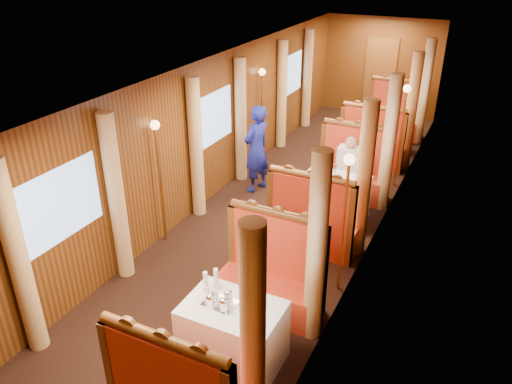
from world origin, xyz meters
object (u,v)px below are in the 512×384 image
Objects in this scene: banquette_far_fwd at (372,147)px; banquette_far_aft at (394,118)px; table_mid at (334,199)px; teapot_back at (229,298)px; teapot_left at (211,302)px; rose_vase_mid at (335,168)px; banquette_mid_aft at (352,174)px; table_far at (383,133)px; passenger at (349,163)px; fruit_plate at (249,322)px; rose_vase_far at (386,109)px; tea_tray at (220,303)px; banquette_near_aft at (272,279)px; steward at (256,149)px; teapot_right at (224,306)px; banquette_mid_fwd at (313,225)px; table_near at (233,334)px.

banquette_far_fwd and banquette_far_aft have the same top height.
table_mid is 6.90× the size of teapot_back.
banquette_far_aft is 8.13m from teapot_left.
rose_vase_mid is at bearing 153.91° from table_mid.
teapot_back is (-0.06, -4.47, 0.39)m from banquette_mid_aft.
table_mid and table_far have the same top height.
passenger is (-0.00, -0.29, 0.32)m from banquette_mid_aft.
rose_vase_far is at bearing 92.26° from fruit_plate.
tea_tray is 2.17× the size of teapot_left.
teapot_left is at bearing -91.60° from table_far.
banquette_near_aft is at bearing -90.00° from table_mid.
teapot_left is 0.48m from fruit_plate.
teapot_right is at bearing 36.67° from steward.
banquette_near_aft is 1.47m from banquette_mid_fwd.
tea_tray is at bearing 64.64° from teapot_left.
steward is at bearing 118.32° from teapot_left.
steward reaches higher than teapot_right.
rose_vase_far is at bearing -126.61° from table_far.
table_far is at bearing 90.00° from table_mid.
rose_vase_mid is (0.17, 3.62, 0.11)m from teapot_left.
banquette_far_fwd is 2.52m from rose_vase_mid.
banquette_near_aft is at bearing 44.31° from steward.
banquette_far_fwd is at bearing -90.00° from table_far.
passenger is at bearing -90.00° from banquette_far_fwd.
banquette_far_fwd is 8.80× the size of teapot_back.
teapot_left is at bearing -94.38° from banquette_mid_fwd.
table_far is 1.38× the size of passenger.
table_near is 4.51m from banquette_mid_aft.
rose_vase_far is (-0.01, 3.49, 0.55)m from table_mid.
teapot_right is 4.33m from passenger.
fruit_plate is at bearing -85.71° from table_mid.
table_mid is 3.49m from teapot_back.
teapot_right is (0.09, -0.09, 0.06)m from tea_tray.
banquette_far_fwd is at bearing 106.30° from teapot_right.
banquette_far_aft reaches higher than teapot_right.
teapot_left is 0.65× the size of fruit_plate.
rose_vase_mid is (-0.03, 2.50, 0.50)m from banquette_near_aft.
banquette_mid_aft is at bearing 90.00° from passenger.
banquette_near_aft is 1.05m from teapot_back.
banquette_mid_aft is 1.78m from steward.
banquette_mid_aft is at bearing -90.00° from table_far.
table_mid is at bearing 90.00° from banquette_mid_fwd.
table_mid is 2.92× the size of rose_vase_mid.
teapot_left is at bearing -91.87° from banquette_far_fwd.
banquette_far_fwd is 1.79m from passenger.
fruit_plate is (0.27, -0.15, 0.39)m from table_near.
tea_tray is at bearing -91.06° from rose_vase_far.
rose_vase_far is (0.03, 7.09, 0.11)m from teapot_right.
rose_vase_far is (-0.01, 4.50, 0.50)m from banquette_mid_fwd.
rose_vase_mid is at bearing 90.49° from table_near.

